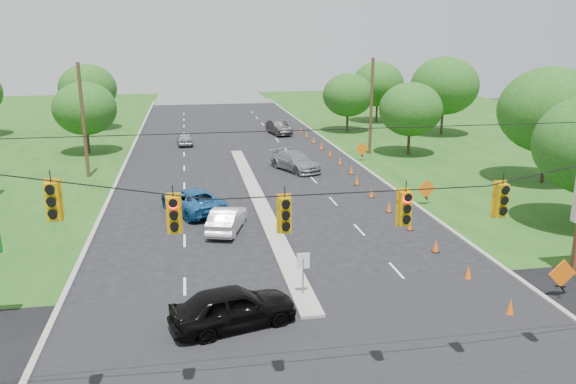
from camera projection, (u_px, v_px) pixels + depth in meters
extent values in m
plane|color=black|center=(340.00, 378.00, 18.39)|extent=(160.00, 160.00, 0.00)
cube|color=black|center=(340.00, 378.00, 18.39)|extent=(160.00, 14.00, 0.02)
cube|color=gray|center=(120.00, 176.00, 45.13)|extent=(0.25, 110.00, 0.16)
cube|color=gray|center=(361.00, 167.00, 48.58)|extent=(0.25, 110.00, 0.16)
cube|color=gray|center=(259.00, 201.00, 38.31)|extent=(1.00, 34.00, 0.18)
cylinder|color=gray|center=(303.00, 278.00, 23.84)|extent=(0.06, 0.06, 1.80)
cube|color=white|center=(303.00, 261.00, 23.63)|extent=(0.55, 0.04, 0.70)
cylinder|color=black|center=(356.00, 179.00, 15.58)|extent=(24.00, 0.04, 0.04)
cube|color=#F2AC09|center=(53.00, 202.00, 14.28)|extent=(0.34, 0.24, 1.00)
cube|color=#F2AC09|center=(174.00, 215.00, 14.93)|extent=(0.34, 0.24, 1.00)
cube|color=#F2AC09|center=(285.00, 215.00, 15.49)|extent=(0.34, 0.24, 1.00)
cube|color=#F2AC09|center=(405.00, 208.00, 16.09)|extent=(0.34, 0.24, 1.00)
cube|color=#F2AC09|center=(501.00, 200.00, 16.58)|extent=(0.34, 0.24, 1.00)
cylinder|color=#422D1C|center=(83.00, 121.00, 43.52)|extent=(0.28, 0.28, 9.00)
cylinder|color=#422D1C|center=(371.00, 107.00, 52.53)|extent=(0.28, 0.28, 9.00)
cone|color=#FF5D10|center=(510.00, 307.00, 22.49)|extent=(0.32, 0.32, 0.70)
cone|color=#FF5D10|center=(468.00, 272.00, 25.81)|extent=(0.32, 0.32, 0.70)
cone|color=#FF5D10|center=(436.00, 246.00, 29.13)|extent=(0.32, 0.32, 0.70)
cone|color=#FF5D10|center=(410.00, 224.00, 32.45)|extent=(0.32, 0.32, 0.70)
cone|color=#FF5D10|center=(389.00, 207.00, 35.77)|extent=(0.32, 0.32, 0.70)
cone|color=#FF5D10|center=(372.00, 193.00, 39.09)|extent=(0.32, 0.32, 0.70)
cone|color=#FF5D10|center=(357.00, 180.00, 42.41)|extent=(0.32, 0.32, 0.70)
cone|color=#FF5D10|center=(351.00, 170.00, 45.84)|extent=(0.32, 0.32, 0.70)
cone|color=#FF5D10|center=(340.00, 161.00, 49.16)|extent=(0.32, 0.32, 0.70)
cone|color=#FF5D10|center=(330.00, 153.00, 52.48)|extent=(0.32, 0.32, 0.70)
cone|color=#FF5D10|center=(321.00, 146.00, 55.80)|extent=(0.32, 0.32, 0.70)
cone|color=#FF5D10|center=(314.00, 140.00, 59.12)|extent=(0.32, 0.32, 0.70)
cone|color=#FF5D10|center=(307.00, 135.00, 62.44)|extent=(0.32, 0.32, 0.70)
cone|color=#FF5D10|center=(300.00, 130.00, 65.76)|extent=(0.32, 0.32, 0.70)
cube|color=black|center=(561.00, 286.00, 23.88)|extent=(0.06, 0.58, 0.26)
cube|color=black|center=(561.00, 286.00, 23.88)|extent=(0.06, 0.58, 0.26)
cube|color=orange|center=(562.00, 273.00, 23.72)|extent=(1.27, 0.05, 1.27)
cube|color=black|center=(426.00, 198.00, 37.17)|extent=(0.06, 0.58, 0.26)
cube|color=black|center=(426.00, 198.00, 37.17)|extent=(0.06, 0.58, 0.26)
cube|color=orange|center=(426.00, 189.00, 37.01)|extent=(1.27, 0.05, 1.27)
cube|color=black|center=(362.00, 155.00, 50.45)|extent=(0.06, 0.58, 0.26)
cube|color=black|center=(362.00, 155.00, 50.45)|extent=(0.06, 0.58, 0.26)
cube|color=orange|center=(362.00, 149.00, 50.29)|extent=(1.27, 0.05, 1.27)
cylinder|color=black|center=(88.00, 141.00, 53.62)|extent=(0.28, 0.28, 2.52)
ellipsoid|color=#194C14|center=(85.00, 108.00, 52.80)|extent=(5.88, 5.88, 5.04)
cylinder|color=black|center=(91.00, 118.00, 67.46)|extent=(0.28, 0.28, 2.88)
ellipsoid|color=#194C14|center=(88.00, 88.00, 66.52)|extent=(6.72, 6.72, 5.76)
cylinder|color=black|center=(544.00, 163.00, 42.59)|extent=(0.28, 0.28, 3.24)
ellipsoid|color=#194C14|center=(550.00, 110.00, 41.53)|extent=(7.56, 7.56, 6.48)
cylinder|color=black|center=(409.00, 142.00, 53.04)|extent=(0.28, 0.28, 2.52)
ellipsoid|color=#194C14|center=(411.00, 109.00, 52.23)|extent=(5.88, 5.88, 5.04)
cylinder|color=black|center=(442.00, 121.00, 63.80)|extent=(0.28, 0.28, 3.24)
ellipsoid|color=#194C14|center=(444.00, 86.00, 62.75)|extent=(7.56, 7.56, 6.48)
cylinder|color=black|center=(377.00, 111.00, 73.60)|extent=(0.28, 0.28, 2.88)
ellipsoid|color=#194C14|center=(378.00, 84.00, 72.67)|extent=(6.72, 6.72, 5.76)
cylinder|color=black|center=(347.00, 121.00, 65.99)|extent=(0.28, 0.28, 2.52)
ellipsoid|color=#194C14|center=(348.00, 95.00, 65.17)|extent=(5.88, 5.88, 5.04)
imported|color=black|center=(233.00, 307.00, 21.47)|extent=(5.20, 3.13, 1.66)
imported|color=silver|center=(227.00, 219.00, 32.24)|extent=(2.70, 4.60, 1.43)
imported|color=#1B538D|center=(193.00, 200.00, 35.75)|extent=(4.62, 6.18, 1.56)
imported|color=slate|center=(295.00, 161.00, 46.96)|extent=(4.14, 5.82, 1.56)
imported|color=gray|center=(185.00, 139.00, 58.17)|extent=(1.79, 3.97, 1.32)
imported|color=black|center=(279.00, 127.00, 64.49)|extent=(2.52, 5.07, 1.60)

